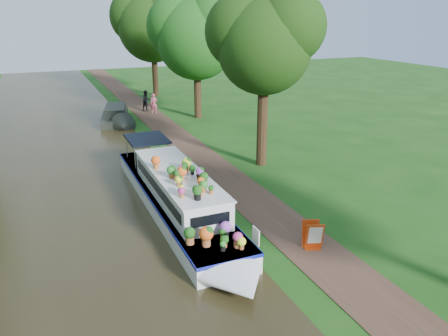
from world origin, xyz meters
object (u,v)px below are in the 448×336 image
plant_boat (179,196)px  second_boat (116,116)px  pedestrian_dark (146,101)px  sandwich_board (313,236)px  pedestrian_pink (154,104)px

plant_boat → second_boat: size_ratio=2.04×
second_boat → pedestrian_dark: (3.12, 3.03, 0.38)m
plant_boat → pedestrian_dark: (3.62, 20.40, 0.03)m
plant_boat → sandwich_board: plant_boat is taller
pedestrian_pink → pedestrian_dark: 1.42m
sandwich_board → pedestrian_dark: (0.14, 24.78, 0.40)m
pedestrian_dark → pedestrian_pink: bearing=-96.8°
sandwich_board → pedestrian_pink: (0.42, 23.38, 0.37)m
second_boat → sandwich_board: bearing=-69.6°
plant_boat → pedestrian_pink: plant_boat is taller
plant_boat → pedestrian_dark: bearing=79.9°
pedestrian_pink → pedestrian_dark: size_ratio=0.96×
pedestrian_pink → pedestrian_dark: (-0.28, 1.40, 0.03)m
pedestrian_pink → plant_boat: bearing=-84.0°
plant_boat → pedestrian_pink: bearing=78.4°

